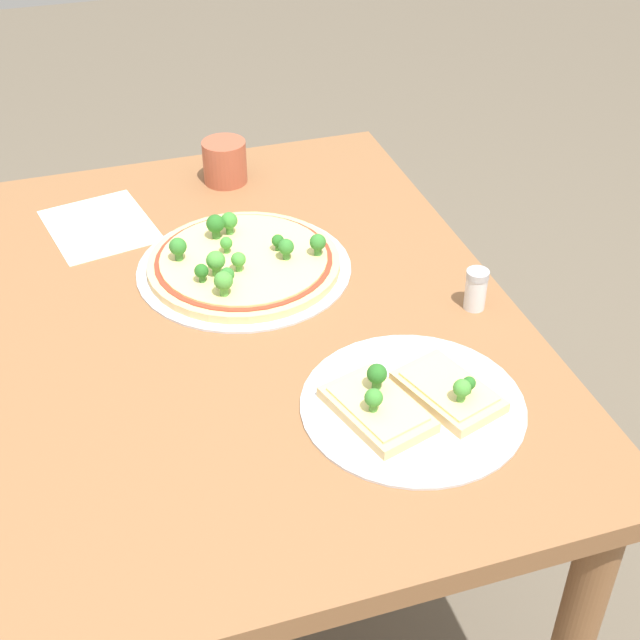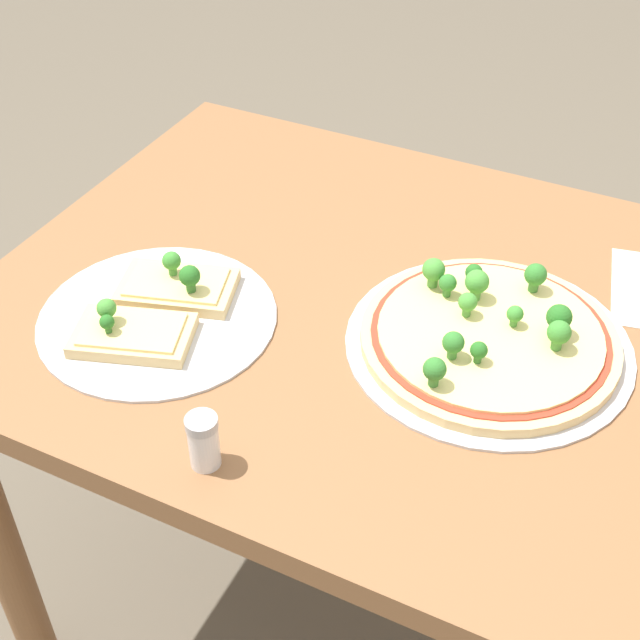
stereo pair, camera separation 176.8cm
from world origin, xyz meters
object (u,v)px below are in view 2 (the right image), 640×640
object	(u,v)px
dining_table	(403,368)
pizza_tray_slice	(157,311)
condiment_shaker	(203,441)
pizza_tray_whole	(489,336)

from	to	relation	value
dining_table	pizza_tray_slice	xyz separation A→B (m)	(-0.28, -0.15, 0.11)
dining_table	condiment_shaker	world-z (taller)	condiment_shaker
dining_table	condiment_shaker	distance (m)	0.37
pizza_tray_whole	condiment_shaker	distance (m)	0.38
dining_table	pizza_tray_slice	distance (m)	0.34
pizza_tray_whole	condiment_shaker	xyz separation A→B (m)	(-0.21, -0.32, 0.02)
dining_table	pizza_tray_whole	world-z (taller)	pizza_tray_whole
pizza_tray_slice	condiment_shaker	xyz separation A→B (m)	(0.18, -0.18, 0.02)
dining_table	pizza_tray_slice	world-z (taller)	pizza_tray_slice
condiment_shaker	pizza_tray_whole	bearing A→B (deg)	56.08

